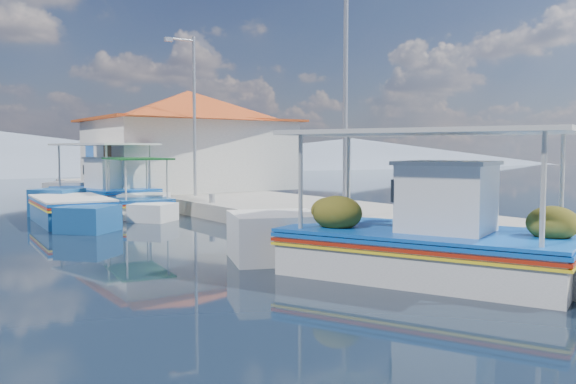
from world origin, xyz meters
TOP-DOWN VIEW (x-y plane):
  - ground at (0.00, 0.00)m, footprint 160.00×160.00m
  - quay at (5.90, 6.00)m, footprint 5.00×44.00m
  - bollards at (3.80, 5.25)m, footprint 0.20×17.20m
  - main_caique at (2.73, -2.57)m, footprint 4.88×8.01m
  - caique_green_canopy at (2.00, 10.22)m, footprint 2.17×5.86m
  - caique_blue_hull at (-0.49, 9.22)m, footprint 2.23×6.71m
  - caique_far at (1.79, 13.23)m, footprint 3.43×7.76m
  - harbor_building at (6.20, 15.00)m, footprint 10.49×10.49m
  - lamp_post_near at (4.51, 2.00)m, footprint 1.21×0.14m
  - lamp_post_far at (4.51, 11.00)m, footprint 1.21×0.14m
  - mountain_ridge at (6.54, 56.00)m, footprint 171.40×96.00m

SIDE VIEW (x-z plane):
  - ground at x=0.00m, z-range 0.00..0.00m
  - quay at x=5.90m, z-range 0.00..0.50m
  - caique_blue_hull at x=-0.49m, z-range -0.27..0.92m
  - caique_green_canopy at x=2.00m, z-range -0.77..1.43m
  - caique_far at x=1.79m, z-range -0.88..1.91m
  - main_caique at x=2.73m, z-range -0.89..2.01m
  - bollards at x=3.80m, z-range 0.50..0.80m
  - mountain_ridge at x=6.54m, z-range -0.71..4.79m
  - harbor_building at x=6.20m, z-range 0.58..4.98m
  - lamp_post_near at x=4.51m, z-range 0.85..6.85m
  - lamp_post_far at x=4.51m, z-range 0.85..6.85m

